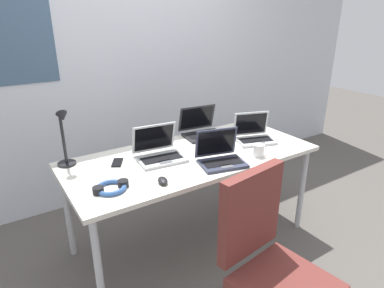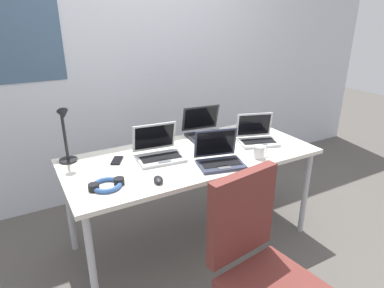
{
  "view_description": "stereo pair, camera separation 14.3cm",
  "coord_description": "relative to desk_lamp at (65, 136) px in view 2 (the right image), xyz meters",
  "views": [
    {
      "loc": [
        -1.21,
        -1.86,
        1.7
      ],
      "look_at": [
        0.0,
        0.0,
        0.82
      ],
      "focal_mm": 31.44,
      "sensor_mm": 36.0,
      "label": 1
    },
    {
      "loc": [
        -1.08,
        -1.94,
        1.7
      ],
      "look_at": [
        0.0,
        0.0,
        0.82
      ],
      "focal_mm": 31.44,
      "sensor_mm": 36.0,
      "label": 2
    }
  ],
  "objects": [
    {
      "name": "coffee_mug",
      "position": [
        1.18,
        -0.56,
        -0.15
      ],
      "size": [
        0.11,
        0.08,
        0.09
      ],
      "color": "white",
      "rests_on": "desk"
    },
    {
      "name": "laptop_center",
      "position": [
        0.57,
        -0.22,
        -0.15
      ],
      "size": [
        0.34,
        0.31,
        0.23
      ],
      "color": "#B7BABC",
      "rests_on": "desk"
    },
    {
      "name": "headphones",
      "position": [
        0.13,
        -0.45,
        -0.18
      ],
      "size": [
        0.21,
        0.18,
        0.04
      ],
      "color": "#335999",
      "rests_on": "desk"
    },
    {
      "name": "laptop_far_corner",
      "position": [
        1.09,
        0.01,
        -0.15
      ],
      "size": [
        0.35,
        0.32,
        0.23
      ],
      "color": "#232326",
      "rests_on": "desk"
    },
    {
      "name": "laptop_back_left",
      "position": [
        0.88,
        -0.51,
        -0.15
      ],
      "size": [
        0.35,
        0.31,
        0.22
      ],
      "color": "#33384C",
      "rests_on": "desk"
    },
    {
      "name": "wall_back",
      "position": [
        0.8,
        0.82,
        0.36
      ],
      "size": [
        6.0,
        0.13,
        2.6
      ],
      "color": "silver",
      "rests_on": "ground_plane"
    },
    {
      "name": "laptop_mid_desk",
      "position": [
        1.36,
        -0.31,
        -0.15
      ],
      "size": [
        0.35,
        0.31,
        0.22
      ],
      "color": "#B7BABC",
      "rests_on": "desk"
    },
    {
      "name": "desk_lamp",
      "position": [
        0.0,
        0.0,
        0.0
      ],
      "size": [
        0.12,
        0.18,
        0.4
      ],
      "color": "black",
      "rests_on": "desk"
    },
    {
      "name": "computer_mouse",
      "position": [
        0.42,
        -0.55,
        -0.18
      ],
      "size": [
        0.08,
        0.11,
        0.03
      ],
      "primitive_type": "ellipsoid",
      "rotation": [
        0.0,
        0.0,
        -0.24
      ],
      "color": "black",
      "rests_on": "desk"
    },
    {
      "name": "ground_plane",
      "position": [
        0.8,
        -0.28,
        -0.94
      ],
      "size": [
        12.0,
        12.0,
        0.0
      ],
      "primitive_type": "plane",
      "color": "#56514C"
    },
    {
      "name": "cell_phone",
      "position": [
        0.29,
        -0.13,
        -0.19
      ],
      "size": [
        0.12,
        0.15,
        0.01
      ],
      "primitive_type": "cube",
      "rotation": [
        0.0,
        0.0,
        -0.51
      ],
      "color": "black",
      "rests_on": "desk"
    },
    {
      "name": "desk",
      "position": [
        0.8,
        -0.28,
        -0.25
      ],
      "size": [
        1.8,
        0.8,
        0.74
      ],
      "color": "silver",
      "rests_on": "ground_plane"
    },
    {
      "name": "book_stack",
      "position": [
        1.55,
        -0.08,
        -0.16
      ],
      "size": [
        0.19,
        0.16,
        0.07
      ],
      "color": "maroon",
      "rests_on": "desk"
    },
    {
      "name": "office_chair",
      "position": [
        0.68,
        -1.23,
        -0.54
      ],
      "size": [
        0.52,
        0.57,
        0.97
      ],
      "color": "black",
      "rests_on": "ground_plane"
    }
  ]
}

